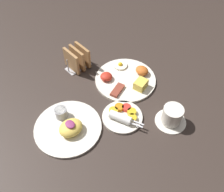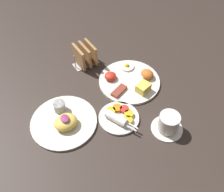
{
  "view_description": "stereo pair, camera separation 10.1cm",
  "coord_description": "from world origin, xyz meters",
  "views": [
    {
      "loc": [
        0.54,
        -0.38,
        0.8
      ],
      "look_at": [
        0.05,
        0.06,
        0.03
      ],
      "focal_mm": 40.0,
      "sensor_mm": 36.0,
      "label": 1
    },
    {
      "loc": [
        0.6,
        -0.3,
        0.8
      ],
      "look_at": [
        0.05,
        0.06,
        0.03
      ],
      "focal_mm": 40.0,
      "sensor_mm": 36.0,
      "label": 2
    }
  ],
  "objects": [
    {
      "name": "teaspoon",
      "position": [
        0.11,
        -0.17,
        0.0
      ],
      "size": [
        0.06,
        0.12,
        0.01
      ],
      "color": "silver",
      "rests_on": "ground_plane"
    },
    {
      "name": "coffee_cup",
      "position": [
        0.28,
        0.16,
        0.04
      ],
      "size": [
        0.12,
        0.12,
        0.08
      ],
      "color": "silver",
      "rests_on": "ground_plane"
    },
    {
      "name": "plate_foreground",
      "position": [
        0.04,
        -0.15,
        0.01
      ],
      "size": [
        0.26,
        0.26,
        0.06
      ],
      "color": "silver",
      "rests_on": "ground_plane"
    },
    {
      "name": "ground_plane",
      "position": [
        0.0,
        0.0,
        0.0
      ],
      "size": [
        3.0,
        3.0,
        0.0
      ],
      "primitive_type": "plane",
      "color": "#332823"
    },
    {
      "name": "plate_condiments",
      "position": [
        0.14,
        0.03,
        0.01
      ],
      "size": [
        0.18,
        0.16,
        0.04
      ],
      "color": "silver",
      "rests_on": "ground_plane"
    },
    {
      "name": "toast_rack",
      "position": [
        -0.21,
        0.08,
        0.05
      ],
      "size": [
        0.1,
        0.12,
        0.1
      ],
      "color": "#B7B7BC",
      "rests_on": "ground_plane"
    },
    {
      "name": "plate_breakfast",
      "position": [
        0.0,
        0.19,
        0.01
      ],
      "size": [
        0.27,
        0.27,
        0.05
      ],
      "color": "silver",
      "rests_on": "ground_plane"
    }
  ]
}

